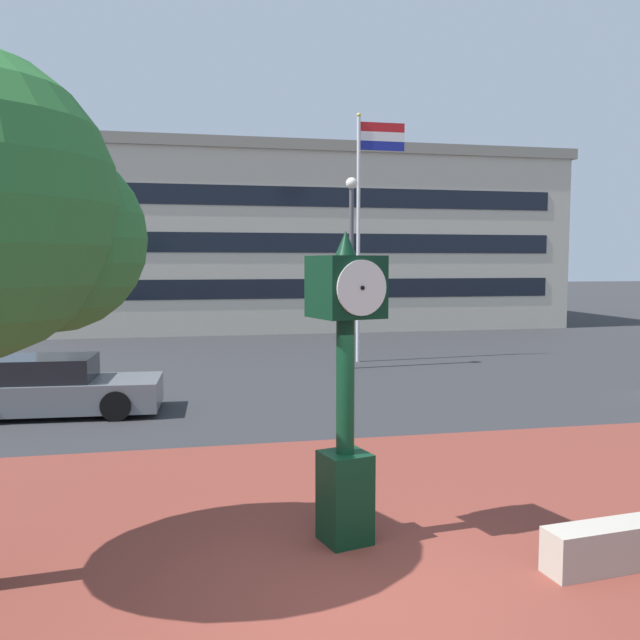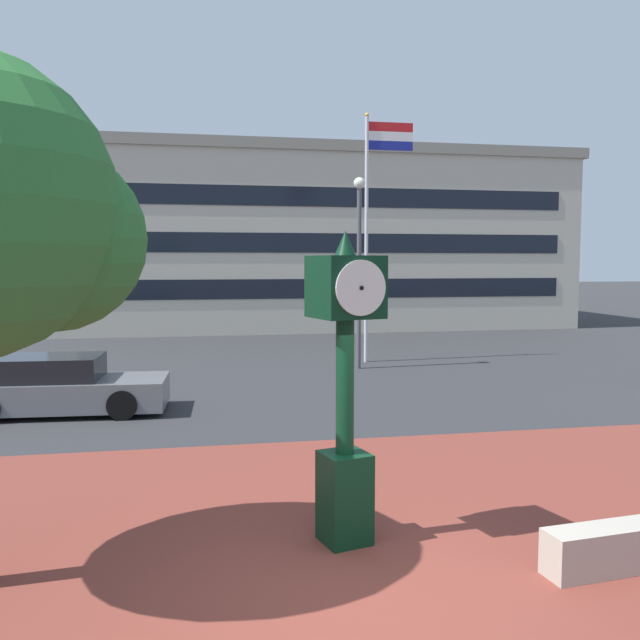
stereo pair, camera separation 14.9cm
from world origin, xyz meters
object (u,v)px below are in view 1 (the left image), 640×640
street_lamp_post (351,251)px  civic_building (299,241)px  flagpole_primary (363,216)px  car_street_near (54,389)px  street_clock (345,377)px

street_lamp_post → civic_building: bearing=85.4°
flagpole_primary → car_street_near: bearing=-144.4°
car_street_near → civic_building: 23.84m
street_clock → civic_building: civic_building is taller
street_clock → civic_building: size_ratio=0.14×
street_clock → street_lamp_post: street_lamp_post is taller
flagpole_primary → street_clock: bearing=-106.3°
street_lamp_post → car_street_near: bearing=-148.4°
civic_building → street_lamp_post: (-1.35, -16.64, -0.80)m
civic_building → street_clock: bearing=-99.1°
street_lamp_post → street_clock: bearing=-104.8°
street_clock → flagpole_primary: flagpole_primary is taller
street_clock → flagpole_primary: 15.12m
street_clock → civic_building: bearing=66.3°
car_street_near → street_lamp_post: size_ratio=0.76×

